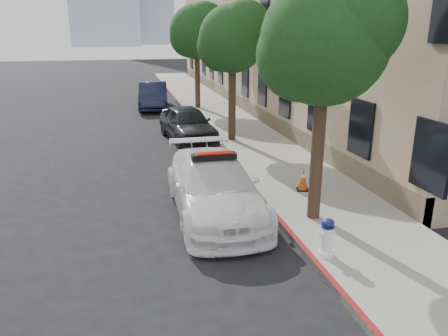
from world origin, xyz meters
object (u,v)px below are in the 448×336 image
Objects in this scene: police_car at (214,186)px; fire_hydrant at (327,238)px; parked_car_far at (153,96)px; traffic_cone at (303,180)px; parked_car_mid at (187,123)px.

fire_hydrant is at bearing -59.07° from police_car.
parked_car_far is at bearing 91.84° from police_car.
traffic_cone is at bearing 64.37° from fire_hydrant.
police_car is at bearing -84.20° from parked_car_far.
parked_car_mid reaches higher than traffic_cone.
traffic_cone is at bearing -74.17° from parked_car_far.
fire_hydrant is at bearing -106.00° from traffic_cone.
parked_car_mid reaches higher than fire_hydrant.
parked_car_far is (-0.78, 8.19, 0.04)m from parked_car_mid.
traffic_cone is (2.96, -15.31, -0.30)m from parked_car_far.
parked_car_mid is at bearing 107.04° from traffic_cone.
fire_hydrant is at bearing -79.29° from parked_car_far.
parked_car_far is 15.60m from traffic_cone.
fire_hydrant is (1.67, -2.90, -0.19)m from police_car.
police_car is 2.81m from traffic_cone.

